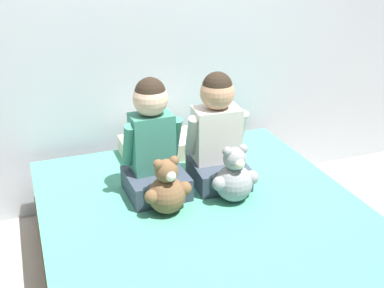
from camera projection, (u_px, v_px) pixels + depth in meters
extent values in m
plane|color=#B2A899|center=(210.00, 286.00, 2.53)|extent=(14.00, 14.00, 0.00)
cube|color=silver|center=(147.00, 13.00, 2.93)|extent=(8.00, 0.06, 2.50)
cube|color=brown|center=(210.00, 272.00, 2.49)|extent=(1.61, 1.88, 0.19)
cube|color=white|center=(210.00, 240.00, 2.41)|extent=(1.58, 1.84, 0.21)
cube|color=#4CA384|center=(211.00, 220.00, 2.36)|extent=(1.59, 1.86, 0.03)
cube|color=#384251|center=(156.00, 183.00, 2.54)|extent=(0.32, 0.31, 0.12)
cube|color=#3D8470|center=(152.00, 143.00, 2.49)|extent=(0.22, 0.15, 0.31)
sphere|color=beige|center=(150.00, 99.00, 2.39)|extent=(0.18, 0.18, 0.18)
sphere|color=#2D2319|center=(150.00, 93.00, 2.38)|extent=(0.16, 0.16, 0.16)
cylinder|color=#3D8470|center=(129.00, 145.00, 2.44)|extent=(0.06, 0.14, 0.25)
cylinder|color=#3D8470|center=(175.00, 138.00, 2.53)|extent=(0.06, 0.14, 0.25)
cube|color=#384251|center=(218.00, 172.00, 2.65)|extent=(0.30, 0.34, 0.12)
cube|color=silver|center=(216.00, 134.00, 2.61)|extent=(0.26, 0.18, 0.30)
sphere|color=tan|center=(217.00, 93.00, 2.51)|extent=(0.18, 0.18, 0.18)
sphere|color=#2D2319|center=(217.00, 87.00, 2.50)|extent=(0.16, 0.16, 0.16)
cylinder|color=silver|center=(192.00, 136.00, 2.57)|extent=(0.06, 0.14, 0.24)
cylinder|color=silver|center=(240.00, 130.00, 2.64)|extent=(0.06, 0.14, 0.24)
sphere|color=brown|center=(167.00, 195.00, 2.36)|extent=(0.19, 0.19, 0.19)
sphere|color=brown|center=(166.00, 171.00, 2.31)|extent=(0.12, 0.12, 0.12)
sphere|color=beige|center=(171.00, 176.00, 2.27)|extent=(0.05, 0.05, 0.05)
sphere|color=brown|center=(158.00, 164.00, 2.27)|extent=(0.05, 0.05, 0.05)
sphere|color=brown|center=(174.00, 161.00, 2.31)|extent=(0.05, 0.05, 0.05)
sphere|color=brown|center=(152.00, 197.00, 2.30)|extent=(0.07, 0.07, 0.07)
sphere|color=brown|center=(185.00, 188.00, 2.38)|extent=(0.07, 0.07, 0.07)
sphere|color=#939399|center=(234.00, 183.00, 2.47)|extent=(0.19, 0.19, 0.19)
sphere|color=#939399|center=(235.00, 159.00, 2.41)|extent=(0.12, 0.12, 0.12)
sphere|color=beige|center=(239.00, 164.00, 2.37)|extent=(0.05, 0.05, 0.05)
sphere|color=#939399|center=(227.00, 152.00, 2.38)|extent=(0.05, 0.05, 0.05)
sphere|color=#939399|center=(243.00, 149.00, 2.41)|extent=(0.05, 0.05, 0.05)
sphere|color=#939399|center=(219.00, 184.00, 2.41)|extent=(0.07, 0.07, 0.07)
sphere|color=#939399|center=(252.00, 177.00, 2.47)|extent=(0.07, 0.07, 0.07)
cube|color=beige|center=(164.00, 146.00, 2.98)|extent=(0.52, 0.29, 0.11)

